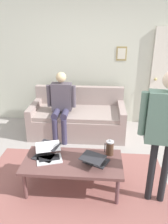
{
  "coord_description": "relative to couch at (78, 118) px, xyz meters",
  "views": [
    {
      "loc": [
        -0.19,
        2.49,
        2.12
      ],
      "look_at": [
        0.06,
        -0.7,
        0.8
      ],
      "focal_mm": 35.03,
      "sensor_mm": 36.0,
      "label": 1
    }
  ],
  "objects": [
    {
      "name": "french_press",
      "position": [
        -0.59,
        1.46,
        0.23
      ],
      "size": [
        0.13,
        0.11,
        0.23
      ],
      "color": "#4C3323",
      "rests_on": "coffee_table"
    },
    {
      "name": "ground_plane",
      "position": [
        -0.25,
        1.55,
        -0.3
      ],
      "size": [
        7.68,
        7.68,
        0.0
      ],
      "primitive_type": "plane",
      "color": "#A69F9A"
    },
    {
      "name": "person_seated",
      "position": [
        0.29,
        0.23,
        0.42
      ],
      "size": [
        0.55,
        0.51,
        1.28
      ],
      "color": "#393551",
      "rests_on": "ground_plane"
    },
    {
      "name": "couch",
      "position": [
        0.0,
        0.0,
        0.0
      ],
      "size": [
        1.85,
        0.92,
        0.88
      ],
      "color": "#A4908A",
      "rests_on": "ground_plane"
    },
    {
      "name": "area_rug",
      "position": [
        -0.11,
        1.75,
        -0.3
      ],
      "size": [
        2.64,
        1.99,
        0.01
      ],
      "primitive_type": "cube",
      "color": "#975B55",
      "rests_on": "ground_plane"
    },
    {
      "name": "laptop_right",
      "position": [
        0.22,
        1.6,
        0.18
      ],
      "size": [
        0.42,
        0.45,
        0.14
      ],
      "color": "silver",
      "rests_on": "coffee_table"
    },
    {
      "name": "laptop_left",
      "position": [
        0.27,
        1.56,
        0.17
      ],
      "size": [
        0.38,
        0.41,
        0.13
      ],
      "color": "#28282D",
      "rests_on": "coffee_table"
    },
    {
      "name": "back_wall",
      "position": [
        -0.25,
        -0.65,
        1.05
      ],
      "size": [
        7.04,
        0.11,
        2.7
      ],
      "color": "silver",
      "rests_on": "ground_plane"
    },
    {
      "name": "person_standing",
      "position": [
        -1.17,
        1.79,
        0.77
      ],
      "size": [
        0.59,
        0.24,
        1.67
      ],
      "color": "black",
      "rests_on": "ground_plane"
    },
    {
      "name": "laptop_center",
      "position": [
        -0.4,
        1.67,
        0.18
      ],
      "size": [
        0.41,
        0.43,
        0.13
      ],
      "color": "#28282D",
      "rests_on": "coffee_table"
    },
    {
      "name": "coffee_table",
      "position": [
        -0.11,
        1.65,
        0.09
      ],
      "size": [
        1.3,
        0.64,
        0.43
      ],
      "color": "brown",
      "rests_on": "ground_plane"
    }
  ]
}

